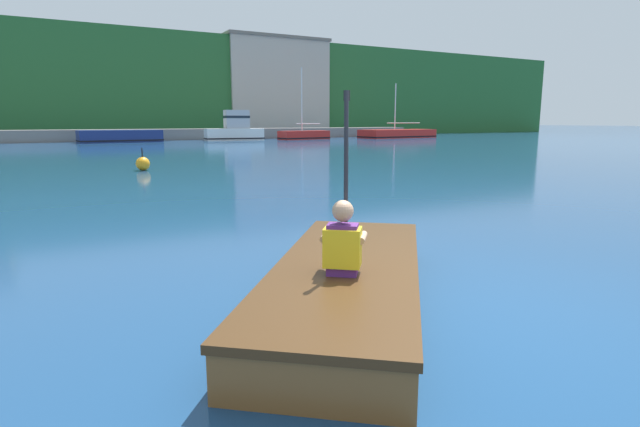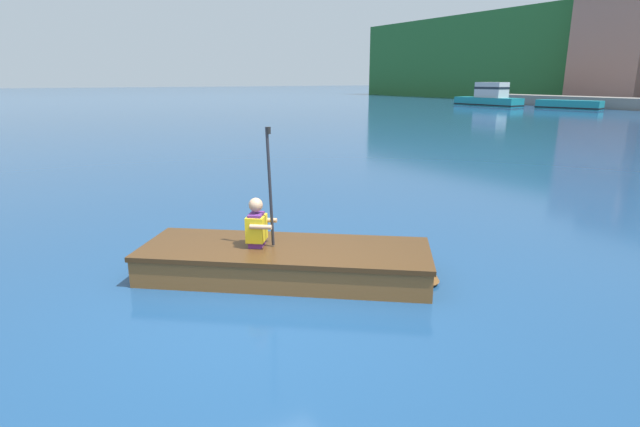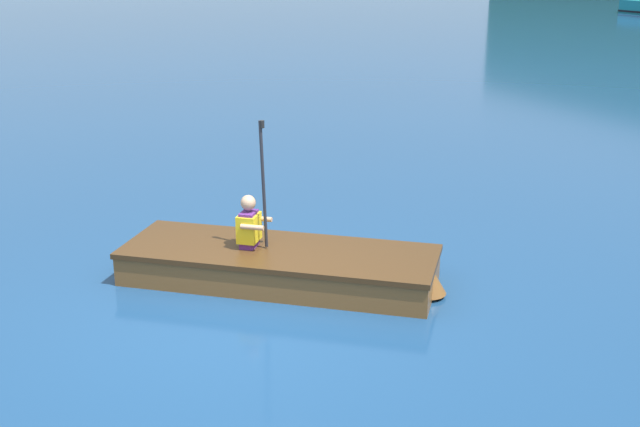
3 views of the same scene
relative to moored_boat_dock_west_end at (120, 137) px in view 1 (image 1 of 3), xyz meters
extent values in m
plane|color=navy|center=(-1.83, -37.07, -0.42)|extent=(300.00, 300.00, 0.00)
cube|color=#28602D|center=(-1.83, 19.33, 4.54)|extent=(120.00, 20.00, 9.92)
cube|color=#B2A899|center=(17.39, 14.52, 4.58)|extent=(11.13, 11.00, 9.99)
cube|color=#6B645B|center=(17.39, 14.52, 9.72)|extent=(11.43, 11.30, 0.30)
cube|color=slate|center=(-1.83, 3.03, 0.03)|extent=(59.05, 2.40, 0.90)
cube|color=navy|center=(0.00, 0.00, 0.03)|extent=(5.89, 2.42, 0.89)
cube|color=black|center=(0.00, 0.00, -0.26)|extent=(5.93, 2.46, 0.10)
cube|color=white|center=(8.64, -0.48, 0.06)|extent=(4.75, 1.78, 0.95)
cube|color=black|center=(8.64, -0.48, -0.25)|extent=(4.80, 1.82, 0.10)
cube|color=#B2B2B7|center=(8.88, -0.50, 1.28)|extent=(1.99, 1.28, 1.48)
cube|color=#19232D|center=(8.88, -0.50, 1.46)|extent=(2.01, 1.30, 0.20)
cube|color=red|center=(14.65, -1.22, -0.05)|extent=(4.68, 2.13, 0.73)
cube|color=black|center=(14.65, -1.22, -0.29)|extent=(4.73, 2.18, 0.10)
cylinder|color=silver|center=(14.42, -1.25, 2.93)|extent=(0.10, 0.10, 5.23)
cylinder|color=silver|center=(15.09, -1.15, 0.91)|extent=(2.46, 0.44, 0.07)
cube|color=red|center=(24.07, -1.93, -0.03)|extent=(7.71, 3.37, 0.77)
cube|color=black|center=(24.07, -1.93, -0.28)|extent=(7.76, 3.41, 0.10)
cylinder|color=silver|center=(23.70, -1.96, 2.43)|extent=(0.10, 0.10, 4.16)
cylinder|color=silver|center=(24.82, -1.86, 0.95)|extent=(4.11, 0.45, 0.07)
cube|color=brown|center=(-2.63, -36.34, -0.22)|extent=(3.06, 3.43, 0.38)
cube|color=#432A13|center=(-2.63, -36.34, -0.06)|extent=(3.12, 3.48, 0.06)
cube|color=#432A13|center=(-2.63, -36.34, -0.07)|extent=(2.60, 2.92, 0.02)
cone|color=brown|center=(-1.60, -35.04, -0.21)|extent=(0.57, 0.57, 0.34)
cube|color=brown|center=(-2.80, -36.55, -0.08)|extent=(0.96, 0.81, 0.03)
cube|color=#592672|center=(-2.85, -36.61, 0.17)|extent=(0.29, 0.27, 0.41)
cube|color=yellow|center=(-2.85, -36.61, 0.19)|extent=(0.36, 0.35, 0.31)
sphere|color=tan|center=(-2.85, -36.61, 0.48)|extent=(0.17, 0.17, 0.17)
cylinder|color=tan|center=(-2.68, -36.64, 0.26)|extent=(0.21, 0.24, 0.06)
cylinder|color=tan|center=(-2.91, -36.45, 0.26)|extent=(0.21, 0.24, 0.06)
cylinder|color=#232328|center=(-2.74, -36.47, 0.70)|extent=(0.08, 0.08, 1.42)
cylinder|color=black|center=(-2.74, -36.47, 1.37)|extent=(0.05, 0.05, 0.08)
sphere|color=orange|center=(-2.17, -23.01, -0.20)|extent=(0.44, 0.44, 0.44)
cylinder|color=black|center=(-2.17, -23.01, 0.16)|extent=(0.04, 0.04, 0.28)
camera|label=1|loc=(-4.84, -39.89, 1.18)|focal=28.00mm
camera|label=2|loc=(2.49, -38.98, 1.94)|focal=28.00mm
camera|label=3|loc=(5.13, -39.37, 3.13)|focal=45.00mm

